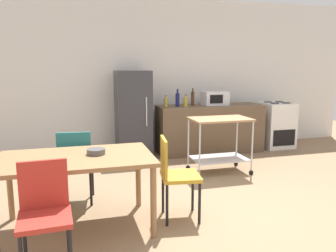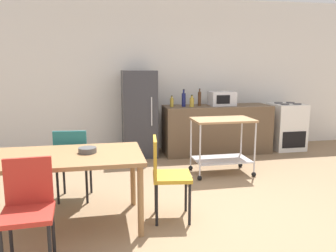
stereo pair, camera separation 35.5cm
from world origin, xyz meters
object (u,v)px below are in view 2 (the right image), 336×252
Objects in this scene: stove_oven at (286,126)px; kitchen_cart at (222,137)px; refrigerator at (139,114)px; chair_red at (28,206)px; microwave at (222,99)px; chair_mustard at (166,172)px; chair_teal at (73,159)px; dining_table at (68,162)px; bottle_soda at (184,99)px; bottle_sparkling_water at (192,102)px; fruit_bowl at (87,150)px; bottle_hot_sauce at (199,98)px; bottle_olive_oil at (172,102)px.

kitchen_cart is at bearing -145.22° from stove_oven.
refrigerator is 1.70× the size of kitchen_cart.
microwave reaches higher than chair_red.
chair_mustard is 1.23m from chair_teal.
dining_table is at bearing -111.26° from refrigerator.
chair_mustard is 3.07m from microwave.
stove_oven is 2.91× the size of bottle_soda.
fruit_bowl is (-1.76, -2.42, -0.21)m from bottle_sparkling_water.
microwave is at bearing -137.33° from chair_teal.
stove_oven reaches higher than fruit_bowl.
bottle_soda and bottle_hot_sauce have the same top height.
chair_red is 2.80× the size of bottle_hot_sauce.
kitchen_cart is 2.88× the size of bottle_soda.
stove_oven is 0.59× the size of refrigerator.
kitchen_cart is 1.38m from bottle_olive_oil.
chair_teal is at bearing 76.19° from chair_red.
fruit_bowl is (0.45, 0.73, 0.26)m from chair_red.
kitchen_cart is 1.38m from microwave.
refrigerator is 3.37× the size of microwave.
bottle_olive_oil is (0.61, 2.58, 0.46)m from chair_mustard.
refrigerator is 7.65× the size of bottle_olive_oil.
chair_mustard is 2.71m from refrigerator.
refrigerator is at bearing -111.07° from chair_teal.
fruit_bowl is at bearing 114.66° from chair_teal.
bottle_soda is at bearing 54.12° from dining_table.
microwave reaches higher than kitchen_cart.
microwave is (1.57, 2.59, 0.51)m from chair_mustard.
bottle_soda is at bearing -179.03° from stove_oven.
dining_table is at bearing 66.35° from chair_red.
chair_red is at bearing 124.64° from chair_mustard.
kitchen_cart is at bearing 31.68° from dining_table.
bottle_hot_sauce is at bearing -1.94° from refrigerator.
refrigerator is at bearing 168.70° from bottle_olive_oil.
bottle_soda reaches higher than dining_table.
bottle_soda is at bearing -166.22° from bottle_hot_sauce.
bottle_olive_oil is 0.94× the size of bottle_sparkling_water.
refrigerator is 2.73m from fruit_bowl.
bottle_sparkling_water is at bearing -176.89° from stove_oven.
dining_table is at bearing -122.46° from bottle_olive_oil.
stove_oven reaches higher than chair_red.
stove_oven is at bearing -1.39° from bottle_hot_sauce.
fruit_bowl is (-1.63, -2.49, -0.25)m from bottle_soda.
chair_teal reaches higher than kitchen_cart.
kitchen_cart is (1.13, 1.37, 0.05)m from chair_mustard.
stove_oven reaches higher than dining_table.
stove_oven is 2.19m from kitchen_cart.
bottle_soda is 2.99m from fruit_bowl.
chair_red is 4.32m from microwave.
bottle_olive_oil is (0.58, -0.12, 0.21)m from refrigerator.
chair_red is 3.87m from bottle_soda.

